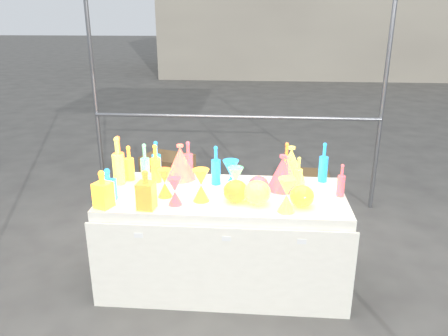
# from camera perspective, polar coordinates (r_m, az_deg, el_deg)

# --- Properties ---
(ground) EXTENTS (80.00, 80.00, 0.00)m
(ground) POSITION_cam_1_polar(r_m,az_deg,el_deg) (3.64, -0.00, -14.26)
(ground) COLOR slate
(ground) RESTS_ON ground
(display_table) EXTENTS (1.84, 0.83, 0.75)m
(display_table) POSITION_cam_1_polar(r_m,az_deg,el_deg) (3.43, -0.01, -9.15)
(display_table) COLOR white
(display_table) RESTS_ON ground
(cardboard_box_closed) EXTENTS (0.67, 0.58, 0.41)m
(cardboard_box_closed) POSITION_cam_1_polar(r_m,az_deg,el_deg) (5.36, -7.33, -0.48)
(cardboard_box_closed) COLOR olive
(cardboard_box_closed) RESTS_ON ground
(cardboard_box_flat) EXTENTS (0.70, 0.52, 0.06)m
(cardboard_box_flat) POSITION_cam_1_polar(r_m,az_deg,el_deg) (5.79, 10.34, -0.95)
(cardboard_box_flat) COLOR olive
(cardboard_box_flat) RESTS_ON ground
(bottle_0) EXTENTS (0.09, 0.09, 0.29)m
(bottle_0) POSITION_cam_1_polar(r_m,az_deg,el_deg) (3.57, -12.27, 0.65)
(bottle_0) COLOR red
(bottle_0) RESTS_ON display_table
(bottle_1) EXTENTS (0.09, 0.09, 0.31)m
(bottle_1) POSITION_cam_1_polar(r_m,az_deg,el_deg) (3.57, -8.82, 1.08)
(bottle_1) COLOR #178028
(bottle_1) RESTS_ON display_table
(bottle_2) EXTENTS (0.09, 0.09, 0.38)m
(bottle_2) POSITION_cam_1_polar(r_m,az_deg,el_deg) (3.52, -13.53, 1.10)
(bottle_2) COLOR #FBA71A
(bottle_2) RESTS_ON display_table
(bottle_3) EXTENTS (0.09, 0.09, 0.30)m
(bottle_3) POSITION_cam_1_polar(r_m,az_deg,el_deg) (3.59, -4.69, 1.22)
(bottle_3) COLOR #201BA1
(bottle_3) RESTS_ON display_table
(bottle_4) EXTENTS (0.11, 0.11, 0.38)m
(bottle_4) POSITION_cam_1_polar(r_m,az_deg,el_deg) (3.49, -13.68, 0.93)
(bottle_4) COLOR #126C71
(bottle_4) RESTS_ON display_table
(bottle_5) EXTENTS (0.09, 0.09, 0.33)m
(bottle_5) POSITION_cam_1_polar(r_m,az_deg,el_deg) (3.45, -10.27, 0.52)
(bottle_5) COLOR #B82485
(bottle_5) RESTS_ON display_table
(bottle_6) EXTENTS (0.09, 0.09, 0.31)m
(bottle_6) POSITION_cam_1_polar(r_m,az_deg,el_deg) (3.49, -8.91, 0.61)
(bottle_6) COLOR red
(bottle_6) RESTS_ON display_table
(bottle_7) EXTENTS (0.08, 0.08, 0.31)m
(bottle_7) POSITION_cam_1_polar(r_m,az_deg,el_deg) (3.40, -1.07, 0.38)
(bottle_7) COLOR #178028
(bottle_7) RESTS_ON display_table
(decanter_0) EXTENTS (0.14, 0.14, 0.27)m
(decanter_0) POSITION_cam_1_polar(r_m,az_deg,el_deg) (3.11, -15.56, -2.65)
(decanter_0) COLOR red
(decanter_0) RESTS_ON display_table
(decanter_1) EXTENTS (0.13, 0.13, 0.28)m
(decanter_1) POSITION_cam_1_polar(r_m,az_deg,el_deg) (3.02, -10.16, -2.80)
(decanter_1) COLOR #FBA71A
(decanter_1) RESTS_ON display_table
(decanter_2) EXTENTS (0.10, 0.10, 0.25)m
(decanter_2) POSITION_cam_1_polar(r_m,az_deg,el_deg) (3.21, -14.90, -2.12)
(decanter_2) COLOR #178028
(decanter_2) RESTS_ON display_table
(hourglass_0) EXTENTS (0.13, 0.13, 0.21)m
(hourglass_0) POSITION_cam_1_polar(r_m,az_deg,el_deg) (3.21, -7.76, -1.95)
(hourglass_0) COLOR #FBA71A
(hourglass_0) RESTS_ON display_table
(hourglass_1) EXTENTS (0.11, 0.11, 0.20)m
(hourglass_1) POSITION_cam_1_polar(r_m,az_deg,el_deg) (3.07, -6.43, -3.06)
(hourglass_1) COLOR #201BA1
(hourglass_1) RESTS_ON display_table
(hourglass_2) EXTENTS (0.15, 0.15, 0.24)m
(hourglass_2) POSITION_cam_1_polar(r_m,az_deg,el_deg) (2.97, 8.19, -3.54)
(hourglass_2) COLOR #126C71
(hourglass_2) RESTS_ON display_table
(hourglass_3) EXTENTS (0.12, 0.12, 0.23)m
(hourglass_3) POSITION_cam_1_polar(r_m,az_deg,el_deg) (3.17, 1.52, -1.90)
(hourglass_3) COLOR #B82485
(hourglass_3) RESTS_ON display_table
(hourglass_4) EXTENTS (0.14, 0.14, 0.24)m
(hourglass_4) POSITION_cam_1_polar(r_m,az_deg,el_deg) (3.11, -3.01, -2.26)
(hourglass_4) COLOR red
(hourglass_4) RESTS_ON display_table
(hourglass_5) EXTENTS (0.14, 0.14, 0.25)m
(hourglass_5) POSITION_cam_1_polar(r_m,az_deg,el_deg) (3.27, 0.89, -1.05)
(hourglass_5) COLOR #178028
(hourglass_5) RESTS_ON display_table
(globe_0) EXTENTS (0.21, 0.21, 0.14)m
(globe_0) POSITION_cam_1_polar(r_m,az_deg,el_deg) (3.08, 10.13, -3.79)
(globe_0) COLOR red
(globe_0) RESTS_ON display_table
(globe_1) EXTENTS (0.19, 0.19, 0.15)m
(globe_1) POSITION_cam_1_polar(r_m,az_deg,el_deg) (3.08, 4.34, -3.40)
(globe_1) COLOR #126C71
(globe_1) RESTS_ON display_table
(globe_2) EXTENTS (0.18, 0.18, 0.14)m
(globe_2) POSITION_cam_1_polar(r_m,az_deg,el_deg) (3.11, 1.51, -3.16)
(globe_2) COLOR #FBA71A
(globe_2) RESTS_ON display_table
(globe_3) EXTENTS (0.16, 0.16, 0.12)m
(globe_3) POSITION_cam_1_polar(r_m,az_deg,el_deg) (3.26, 4.53, -2.37)
(globe_3) COLOR #201BA1
(globe_3) RESTS_ON display_table
(lampshade_0) EXTENTS (0.28, 0.28, 0.29)m
(lampshade_0) POSITION_cam_1_polar(r_m,az_deg,el_deg) (3.53, -5.70, 0.82)
(lampshade_0) COLOR yellow
(lampshade_0) RESTS_ON display_table
(lampshade_1) EXTENTS (0.28, 0.28, 0.26)m
(lampshade_1) POSITION_cam_1_polar(r_m,az_deg,el_deg) (3.35, 8.10, -0.61)
(lampshade_1) COLOR yellow
(lampshade_1) RESTS_ON display_table
(lampshade_2) EXTENTS (0.30, 0.30, 0.27)m
(lampshade_2) POSITION_cam_1_polar(r_m,az_deg,el_deg) (3.33, 7.62, -0.55)
(lampshade_2) COLOR #201BA1
(lampshade_2) RESTS_ON display_table
(lampshade_3) EXTENTS (0.29, 0.29, 0.29)m
(lampshade_3) POSITION_cam_1_polar(r_m,az_deg,el_deg) (3.49, 8.73, 0.48)
(lampshade_3) COLOR #126C71
(lampshade_3) RESTS_ON display_table
(bottle_8) EXTENTS (0.09, 0.09, 0.32)m
(bottle_8) POSITION_cam_1_polar(r_m,az_deg,el_deg) (3.54, 12.88, 0.75)
(bottle_8) COLOR #178028
(bottle_8) RESTS_ON display_table
(bottle_9) EXTENTS (0.08, 0.08, 0.30)m
(bottle_9) POSITION_cam_1_polar(r_m,az_deg,el_deg) (3.56, 8.13, 0.98)
(bottle_9) COLOR #FBA71A
(bottle_9) RESTS_ON display_table
(bottle_10) EXTENTS (0.07, 0.07, 0.25)m
(bottle_10) POSITION_cam_1_polar(r_m,az_deg,el_deg) (3.29, 15.07, -1.55)
(bottle_10) COLOR #201BA1
(bottle_10) RESTS_ON display_table
(bottle_11) EXTENTS (0.06, 0.06, 0.27)m
(bottle_11) POSITION_cam_1_polar(r_m,az_deg,el_deg) (3.32, 9.68, -0.78)
(bottle_11) COLOR #126C71
(bottle_11) RESTS_ON display_table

